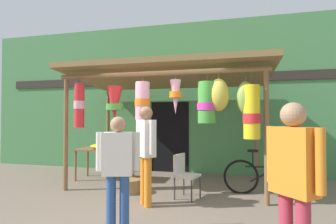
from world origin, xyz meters
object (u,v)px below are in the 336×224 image
(flower_heap_on_table, at_px, (105,146))
(parked_bicycle, at_px, (267,177))
(shopper_by_bananas, at_px, (294,177))
(wicker_basket_by_table, at_px, (131,186))
(vendor_in_orange, at_px, (118,164))
(folding_chair, at_px, (184,172))
(display_table, at_px, (105,152))
(customer_foreground, at_px, (146,146))

(flower_heap_on_table, bearing_deg, parked_bicycle, -4.40)
(parked_bicycle, xyz_separation_m, shopper_by_bananas, (-0.13, -3.01, 0.65))
(flower_heap_on_table, bearing_deg, wicker_basket_by_table, -39.91)
(vendor_in_orange, distance_m, shopper_by_bananas, 2.17)
(folding_chair, distance_m, vendor_in_orange, 1.84)
(display_table, xyz_separation_m, flower_heap_on_table, (0.04, -0.07, 0.15))
(parked_bicycle, xyz_separation_m, customer_foreground, (-2.17, -1.22, 0.69))
(parked_bicycle, bearing_deg, folding_chair, -157.64)
(flower_heap_on_table, xyz_separation_m, wicker_basket_by_table, (1.03, -0.86, -0.70))
(flower_heap_on_table, height_order, customer_foreground, customer_foreground)
(display_table, relative_size, shopper_by_bananas, 0.83)
(folding_chair, bearing_deg, customer_foreground, -135.52)
(display_table, xyz_separation_m, parked_bicycle, (3.78, -0.36, -0.34))
(vendor_in_orange, bearing_deg, customer_foreground, 88.97)
(wicker_basket_by_table, xyz_separation_m, parked_bicycle, (2.72, 0.57, 0.21))
(shopper_by_bananas, bearing_deg, wicker_basket_by_table, 136.73)
(flower_heap_on_table, height_order, parked_bicycle, flower_heap_on_table)
(wicker_basket_by_table, bearing_deg, vendor_in_orange, -73.49)
(shopper_by_bananas, bearing_deg, vendor_in_orange, 162.33)
(parked_bicycle, bearing_deg, customer_foreground, -150.60)
(wicker_basket_by_table, distance_m, parked_bicycle, 2.79)
(parked_bicycle, height_order, shopper_by_bananas, shopper_by_bananas)
(folding_chair, xyz_separation_m, wicker_basket_by_table, (-1.13, 0.09, -0.36))
(folding_chair, relative_size, wicker_basket_by_table, 2.01)
(wicker_basket_by_table, bearing_deg, shopper_by_bananas, -43.27)
(display_table, height_order, flower_heap_on_table, flower_heap_on_table)
(display_table, distance_m, parked_bicycle, 3.82)
(folding_chair, distance_m, customer_foreground, 0.97)
(display_table, relative_size, parked_bicycle, 0.80)
(vendor_in_orange, bearing_deg, display_table, 120.42)
(folding_chair, distance_m, parked_bicycle, 1.73)
(display_table, height_order, folding_chair, folding_chair)
(display_table, xyz_separation_m, vendor_in_orange, (1.59, -2.71, 0.23))
(flower_heap_on_table, relative_size, folding_chair, 0.89)
(wicker_basket_by_table, xyz_separation_m, customer_foreground, (0.55, -0.65, 0.90))
(parked_bicycle, height_order, customer_foreground, customer_foreground)
(folding_chair, relative_size, customer_foreground, 0.48)
(vendor_in_orange, bearing_deg, flower_heap_on_table, 120.49)
(vendor_in_orange, bearing_deg, folding_chair, 70.53)
(vendor_in_orange, xyz_separation_m, customer_foreground, (0.02, 1.13, 0.12))
(flower_heap_on_table, relative_size, vendor_in_orange, 0.48)
(folding_chair, distance_m, wicker_basket_by_table, 1.19)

